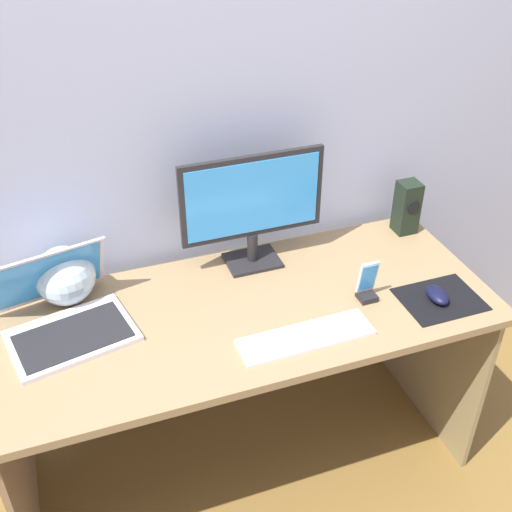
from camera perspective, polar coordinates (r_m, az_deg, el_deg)
The scene contains 11 objects.
ground_plane at distance 2.49m, azimuth -0.98°, elevation -17.78°, with size 8.00×8.00×0.00m, color brown.
wall_back at distance 2.02m, azimuth -4.95°, elevation 13.55°, with size 6.00×0.04×2.50m, color #97A0B8.
desk at distance 2.06m, azimuth -1.14°, elevation -7.81°, with size 1.58×0.65×0.72m.
monitor at distance 2.05m, azimuth -0.33°, elevation 4.62°, with size 0.48×0.14×0.40m.
speaker_right at distance 2.35m, azimuth 13.40°, elevation 4.29°, with size 0.07×0.08×0.20m.
laptop at distance 1.95m, azimuth -16.89°, elevation -5.15°, with size 0.41×0.40×0.23m.
fishbowl at distance 2.04m, azimuth -16.81°, elevation -1.71°, with size 0.19×0.19×0.19m, color silver.
keyboard_external at distance 1.87m, azimuth 4.50°, elevation -7.27°, with size 0.40×0.12×0.01m, color white.
mousepad at distance 2.09m, azimuth 16.21°, elevation -3.75°, with size 0.25×0.20×0.00m, color black.
mouse at distance 2.07m, azimuth 16.00°, elevation -3.37°, with size 0.06×0.10×0.04m, color black.
phone_in_dock at distance 2.01m, azimuth 9.97°, elevation -2.66°, with size 0.06×0.05×0.14m.
Camera 1 is at (-0.48, -1.45, 1.97)m, focal length 44.48 mm.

